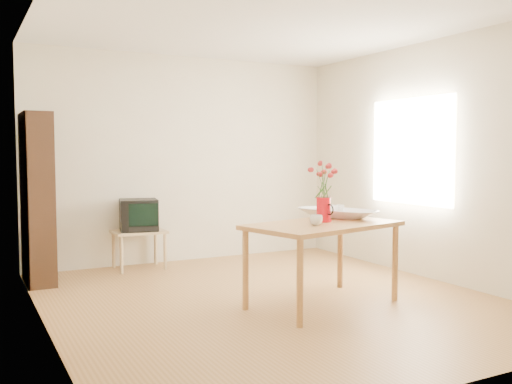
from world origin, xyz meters
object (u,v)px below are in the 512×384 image
pitcher (323,210)px  television (138,214)px  table (323,232)px  bowl (337,192)px  mug (316,220)px

pitcher → television: 2.53m
table → bowl: bowl is taller
bowl → television: bearing=123.7°
table → mug: (-0.14, -0.10, 0.13)m
pitcher → bowl: bearing=25.4°
television → bowl: bearing=-45.3°
table → bowl: size_ratio=2.86×
mug → bowl: bearing=-169.0°
pitcher → television: size_ratio=0.46×
pitcher → table: bearing=-134.4°
television → pitcher: bearing=-53.5°
mug → table: bearing=-170.8°
mug → television: 2.62m
table → bowl: 0.56m
pitcher → mug: 0.28m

